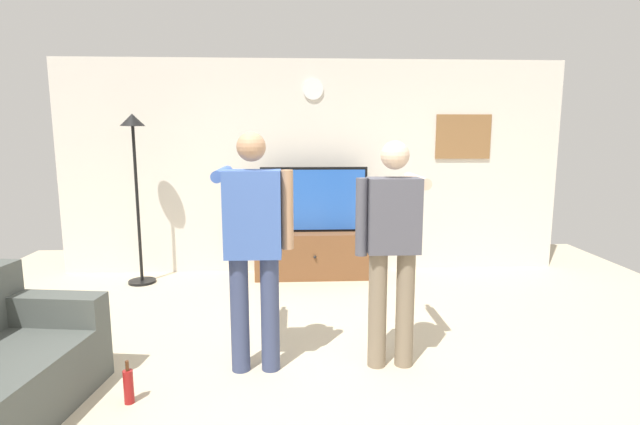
{
  "coord_description": "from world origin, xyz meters",
  "views": [
    {
      "loc": [
        -0.23,
        -3.29,
        1.79
      ],
      "look_at": [
        0.0,
        1.2,
        1.05
      ],
      "focal_mm": 27.17,
      "sensor_mm": 36.0,
      "label": 1
    }
  ],
  "objects_px": {
    "floor_lamp": "(135,164)",
    "person_standing_nearer_couch": "(392,242)",
    "tv_stand": "(314,255)",
    "person_standing_nearer_lamp": "(253,239)",
    "framed_picture": "(463,137)",
    "television": "(314,200)",
    "wall_clock": "(313,89)",
    "beverage_bottle": "(129,386)"
  },
  "relations": [
    {
      "from": "wall_clock",
      "to": "person_standing_nearer_lamp",
      "type": "relative_size",
      "value": 0.14
    },
    {
      "from": "floor_lamp",
      "to": "beverage_bottle",
      "type": "xyz_separation_m",
      "value": [
        0.74,
        -2.69,
        -1.31
      ]
    },
    {
      "from": "television",
      "to": "wall_clock",
      "type": "bearing_deg",
      "value": 90.0
    },
    {
      "from": "person_standing_nearer_couch",
      "to": "television",
      "type": "bearing_deg",
      "value": 101.59
    },
    {
      "from": "framed_picture",
      "to": "person_standing_nearer_couch",
      "type": "relative_size",
      "value": 0.41
    },
    {
      "from": "framed_picture",
      "to": "floor_lamp",
      "type": "distance_m",
      "value": 4.06
    },
    {
      "from": "tv_stand",
      "to": "beverage_bottle",
      "type": "height_order",
      "value": "tv_stand"
    },
    {
      "from": "television",
      "to": "floor_lamp",
      "type": "xyz_separation_m",
      "value": [
        -2.09,
        -0.19,
        0.46
      ]
    },
    {
      "from": "beverage_bottle",
      "to": "person_standing_nearer_lamp",
      "type": "bearing_deg",
      "value": 28.47
    },
    {
      "from": "wall_clock",
      "to": "framed_picture",
      "type": "distance_m",
      "value": 2.02
    },
    {
      "from": "framed_picture",
      "to": "floor_lamp",
      "type": "height_order",
      "value": "framed_picture"
    },
    {
      "from": "wall_clock",
      "to": "beverage_bottle",
      "type": "distance_m",
      "value": 4.05
    },
    {
      "from": "wall_clock",
      "to": "television",
      "type": "bearing_deg",
      "value": -90.0
    },
    {
      "from": "person_standing_nearer_lamp",
      "to": "beverage_bottle",
      "type": "height_order",
      "value": "person_standing_nearer_lamp"
    },
    {
      "from": "television",
      "to": "floor_lamp",
      "type": "distance_m",
      "value": 2.15
    },
    {
      "from": "framed_picture",
      "to": "beverage_bottle",
      "type": "relative_size",
      "value": 2.36
    },
    {
      "from": "floor_lamp",
      "to": "person_standing_nearer_couch",
      "type": "height_order",
      "value": "floor_lamp"
    },
    {
      "from": "television",
      "to": "person_standing_nearer_lamp",
      "type": "height_order",
      "value": "person_standing_nearer_lamp"
    },
    {
      "from": "tv_stand",
      "to": "person_standing_nearer_lamp",
      "type": "xyz_separation_m",
      "value": [
        -0.54,
        -2.39,
        0.74
      ]
    },
    {
      "from": "floor_lamp",
      "to": "wall_clock",
      "type": "bearing_deg",
      "value": 11.65
    },
    {
      "from": "tv_stand",
      "to": "television",
      "type": "distance_m",
      "value": 0.69
    },
    {
      "from": "framed_picture",
      "to": "person_standing_nearer_lamp",
      "type": "height_order",
      "value": "framed_picture"
    },
    {
      "from": "wall_clock",
      "to": "person_standing_nearer_couch",
      "type": "xyz_separation_m",
      "value": [
        0.5,
        -2.66,
        -1.35
      ]
    },
    {
      "from": "floor_lamp",
      "to": "person_standing_nearer_lamp",
      "type": "xyz_separation_m",
      "value": [
        1.55,
        -2.25,
        -0.41
      ]
    },
    {
      "from": "tv_stand",
      "to": "framed_picture",
      "type": "distance_m",
      "value": 2.44
    },
    {
      "from": "floor_lamp",
      "to": "person_standing_nearer_couch",
      "type": "relative_size",
      "value": 1.16
    },
    {
      "from": "tv_stand",
      "to": "framed_picture",
      "type": "relative_size",
      "value": 2.06
    },
    {
      "from": "framed_picture",
      "to": "floor_lamp",
      "type": "bearing_deg",
      "value": -173.81
    },
    {
      "from": "tv_stand",
      "to": "television",
      "type": "bearing_deg",
      "value": 90.0
    },
    {
      "from": "floor_lamp",
      "to": "person_standing_nearer_couch",
      "type": "xyz_separation_m",
      "value": [
        2.59,
        -2.23,
        -0.45
      ]
    },
    {
      "from": "television",
      "to": "framed_picture",
      "type": "height_order",
      "value": "framed_picture"
    },
    {
      "from": "tv_stand",
      "to": "beverage_bottle",
      "type": "relative_size",
      "value": 4.85
    },
    {
      "from": "television",
      "to": "wall_clock",
      "type": "height_order",
      "value": "wall_clock"
    },
    {
      "from": "person_standing_nearer_couch",
      "to": "wall_clock",
      "type": "bearing_deg",
      "value": 100.55
    },
    {
      "from": "tv_stand",
      "to": "floor_lamp",
      "type": "bearing_deg",
      "value": -176.14
    },
    {
      "from": "television",
      "to": "beverage_bottle",
      "type": "xyz_separation_m",
      "value": [
        -1.35,
        -2.87,
        -0.85
      ]
    },
    {
      "from": "television",
      "to": "wall_clock",
      "type": "relative_size",
      "value": 5.19
    },
    {
      "from": "wall_clock",
      "to": "beverage_bottle",
      "type": "xyz_separation_m",
      "value": [
        -1.35,
        -3.12,
        -2.21
      ]
    },
    {
      "from": "framed_picture",
      "to": "beverage_bottle",
      "type": "distance_m",
      "value": 4.81
    },
    {
      "from": "wall_clock",
      "to": "floor_lamp",
      "type": "distance_m",
      "value": 2.31
    },
    {
      "from": "tv_stand",
      "to": "floor_lamp",
      "type": "relative_size",
      "value": 0.73
    },
    {
      "from": "tv_stand",
      "to": "framed_picture",
      "type": "height_order",
      "value": "framed_picture"
    }
  ]
}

